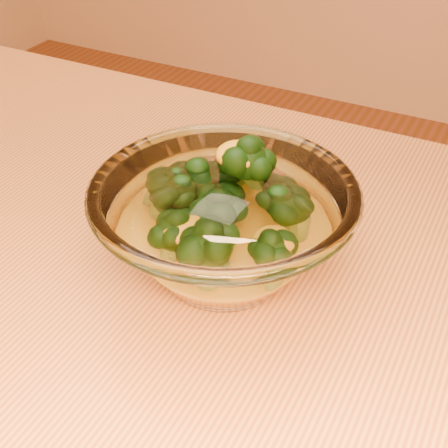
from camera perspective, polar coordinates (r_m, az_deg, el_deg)
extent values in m
cube|color=#B77937|center=(0.49, -1.18, -13.39)|extent=(1.20, 0.80, 0.04)
cylinder|color=brown|center=(1.19, -16.33, -4.11)|extent=(0.06, 0.06, 0.71)
ellipsoid|color=white|center=(0.53, 0.00, -4.02)|extent=(0.09, 0.09, 0.02)
torus|color=white|center=(0.48, 0.00, 3.00)|extent=(0.21, 0.21, 0.01)
ellipsoid|color=orange|center=(0.52, 0.00, -2.19)|extent=(0.12, 0.12, 0.03)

